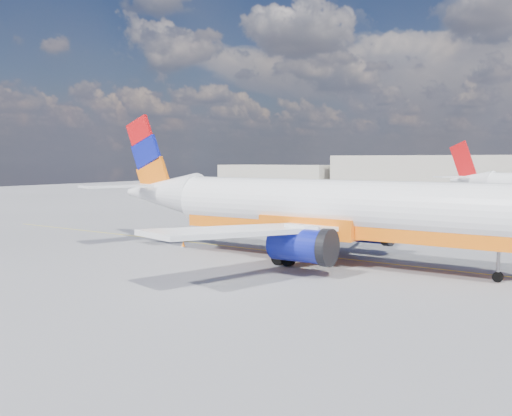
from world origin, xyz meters
The scene contains 5 objects.
ground centered at (0.00, 0.00, 0.00)m, with size 240.00×240.00×0.00m, color #5D5D62.
taxi_line centered at (0.00, 3.00, 0.01)m, with size 70.00×0.15×0.01m, color yellow.
terminal_annex centered at (-45.00, 72.00, 3.00)m, with size 26.00×10.00×6.00m, color #B4AD9B.
main_jet centered at (3.51, 0.89, 3.73)m, with size 36.87×29.20×11.19m.
traffic_cone centered at (-8.75, 0.56, 0.23)m, with size 0.34×0.34×0.48m.
Camera 1 is at (22.86, -34.50, 7.25)m, focal length 40.00 mm.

